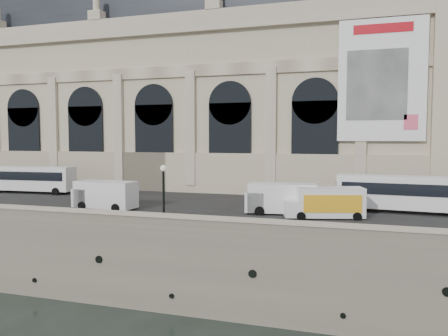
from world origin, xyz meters
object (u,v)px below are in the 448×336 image
(van_b, at_px, (103,195))
(lamp_right, at_px, (164,196))
(box_truck, at_px, (326,203))
(van_c, at_px, (278,198))
(bus_right, at_px, (402,192))
(bus_left, at_px, (31,178))

(van_b, height_order, lamp_right, lamp_right)
(box_truck, distance_m, lamp_right, 13.73)
(van_c, distance_m, box_truck, 4.37)
(van_c, bearing_deg, van_b, -172.18)
(bus_right, relative_size, box_truck, 1.68)
(van_c, xyz_separation_m, box_truck, (4.26, -0.96, -0.08))
(bus_left, bearing_deg, box_truck, -10.48)
(bus_left, height_order, box_truck, bus_left)
(van_b, relative_size, box_truck, 0.90)
(van_c, relative_size, lamp_right, 1.36)
(bus_right, xyz_separation_m, box_truck, (-6.48, -4.75, -0.56))
(lamp_right, bearing_deg, box_truck, 31.92)
(bus_right, bearing_deg, box_truck, -143.75)
(bus_left, relative_size, bus_right, 0.98)
(bus_right, distance_m, van_c, 11.41)
(bus_left, relative_size, lamp_right, 2.39)
(bus_left, bearing_deg, lamp_right, -29.71)
(bus_right, distance_m, box_truck, 8.06)
(bus_right, xyz_separation_m, van_c, (-10.75, -3.80, -0.48))
(van_b, distance_m, box_truck, 20.81)
(van_b, height_order, van_c, van_c)
(bus_left, xyz_separation_m, van_c, (31.69, -5.69, -0.44))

